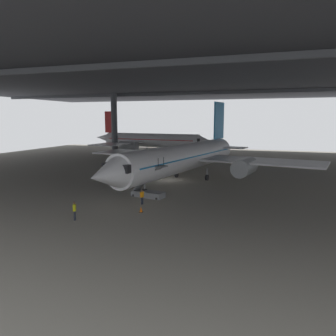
{
  "coord_description": "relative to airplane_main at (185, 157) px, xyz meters",
  "views": [
    {
      "loc": [
        15.02,
        -45.11,
        9.09
      ],
      "look_at": [
        1.59,
        -5.01,
        2.65
      ],
      "focal_mm": 34.39,
      "sensor_mm": 36.0,
      "label": 1
    }
  ],
  "objects": [
    {
      "name": "crew_worker_by_stairs",
      "position": [
        -0.87,
        -13.98,
        -2.66
      ],
      "size": [
        0.35,
        0.51,
        1.59
      ],
      "color": "#232838",
      "rests_on": "ground_plane"
    },
    {
      "name": "hangar_structure",
      "position": [
        -2.63,
        13.9,
        12.51
      ],
      "size": [
        121.0,
        99.0,
        16.7
      ],
      "color": "#4C4F54",
      "rests_on": "ground_plane"
    },
    {
      "name": "boarding_stairs",
      "position": [
        -1.47,
        -10.68,
        -2.82
      ],
      "size": [
        4.52,
        2.25,
        4.79
      ],
      "color": "slate",
      "rests_on": "ground_plane"
    },
    {
      "name": "crew_worker_near_nose",
      "position": [
        -4.52,
        -20.95,
        -2.58
      ],
      "size": [
        0.33,
        0.52,
        1.72
      ],
      "color": "#232838",
      "rests_on": "ground_plane"
    },
    {
      "name": "airplane_distant",
      "position": [
        -20.12,
        36.3,
        -0.15
      ],
      "size": [
        35.91,
        34.86,
        11.27
      ],
      "color": "white",
      "rests_on": "ground_plane"
    },
    {
      "name": "ground_plane",
      "position": [
        -2.57,
        0.13,
        -3.57
      ],
      "size": [
        110.0,
        110.0,
        0.0
      ],
      "primitive_type": "plane",
      "color": "gray"
    },
    {
      "name": "traffic_cone_orange",
      "position": [
        0.18,
        -16.72,
        -3.27
      ],
      "size": [
        0.36,
        0.36,
        0.6
      ],
      "color": "black",
      "rests_on": "ground_plane"
    },
    {
      "name": "airplane_main",
      "position": [
        0.0,
        0.0,
        0.0
      ],
      "size": [
        37.93,
        38.75,
        12.08
      ],
      "color": "white",
      "rests_on": "ground_plane"
    }
  ]
}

